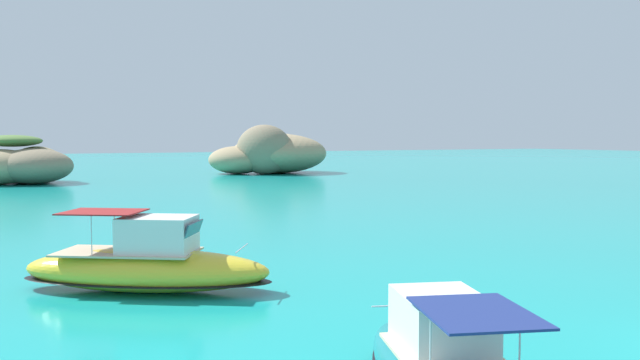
# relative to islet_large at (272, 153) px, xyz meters

# --- Properties ---
(islet_large) EXTENTS (18.28, 13.97, 6.52)m
(islet_large) POSITION_rel_islet_large_xyz_m (0.00, 0.00, 0.00)
(islet_large) COLOR #9E8966
(islet_large) RESTS_ON ground
(islet_small) EXTENTS (13.62, 12.21, 5.08)m
(islet_small) POSITION_rel_islet_large_xyz_m (-31.22, -6.41, -0.74)
(islet_small) COLOR #84755B
(islet_small) RESTS_ON ground
(motorboat_yellow) EXTENTS (7.95, 6.34, 2.49)m
(motorboat_yellow) POSITION_rel_islet_large_xyz_m (-29.71, -60.05, -1.90)
(motorboat_yellow) COLOR yellow
(motorboat_yellow) RESTS_ON ground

